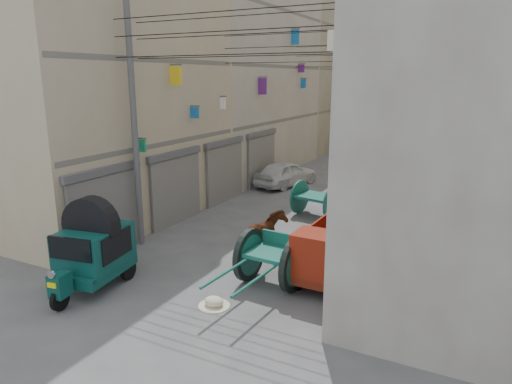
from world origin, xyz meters
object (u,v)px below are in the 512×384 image
Objects in this scene: tonga_cart at (271,258)px; second_cart at (316,199)px; mini_truck at (328,257)px; feed_sack at (214,301)px; horse at (265,234)px; distant_car_grey at (416,152)px; auto_rickshaw at (93,247)px; distant_car_white at (286,173)px; distant_car_green at (410,128)px.

second_cart is at bearing 103.53° from tonga_cart.
mini_truck is 6.14× the size of feed_sack.
horse reaches higher than distant_car_grey.
auto_rickshaw reaches higher than distant_car_grey.
distant_car_white is at bearing 136.60° from second_cart.
mini_truck is 0.78× the size of distant_car_white.
distant_car_green is at bearing 77.92° from auto_rickshaw.
mini_truck reaches higher than second_cart.
horse is at bearing 156.01° from mini_truck.
mini_truck is at bearing -56.67° from second_cart.
distant_car_green is (-3.03, 16.86, -0.10)m from distant_car_grey.
tonga_cart is 22.07m from distant_car_grey.
distant_car_grey is (-0.75, 21.33, -0.19)m from mini_truck.
auto_rickshaw is at bearing -171.64° from feed_sack.
distant_car_green is (-1.27, 32.22, -0.23)m from second_cart.
distant_car_grey is at bearing 95.34° from distant_car_green.
second_cart is 4.77m from horse.
mini_truck is at bearing 31.68° from tonga_cart.
tonga_cart is 1.11× the size of mini_truck.
auto_rickshaw is 0.72× the size of distant_car_white.
auto_rickshaw is at bearing 65.07° from horse.
feed_sack is 3.74m from horse.
distant_car_white is 1.07× the size of distant_car_green.
tonga_cart is 0.93× the size of distant_car_green.
feed_sack is 40.69m from distant_car_green.
second_cart reaches higher than feed_sack.
auto_rickshaw is 1.54× the size of second_cart.
mini_truck is 12.01m from distant_car_white.
second_cart is at bearing -80.15° from distant_car_grey.
distant_car_white is at bearing -58.68° from horse.
distant_car_white is 1.02× the size of distant_car_grey.
tonga_cart is 0.89× the size of distant_car_grey.
auto_rickshaw is 3.69m from feed_sack.
second_cart is at bearing 140.39° from distant_car_white.
distant_car_green is (1.87, 41.17, -0.61)m from auto_rickshaw.
auto_rickshaw reaches higher than horse.
distant_car_grey is (0.64, 22.06, -0.15)m from tonga_cart.
horse is 0.43× the size of distant_car_grey.
mini_truck is at bearing 48.98° from feed_sack.
auto_rickshaw reaches higher than mini_truck.
second_cart is (3.14, 8.96, -0.38)m from auto_rickshaw.
distant_car_grey is at bearing -100.80° from distant_car_white.
feed_sack is at bearing -76.97° from distant_car_grey.
distant_car_grey reaches higher than distant_car_green.
mini_truck reaches higher than horse.
distant_car_green is at bearing 92.30° from feed_sack.
feed_sack is at bearing 107.69° from horse.
mini_truck reaches higher than tonga_cart.
feed_sack is (-0.76, -1.74, -0.66)m from tonga_cart.
feed_sack is (0.36, -8.44, -0.63)m from second_cart.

